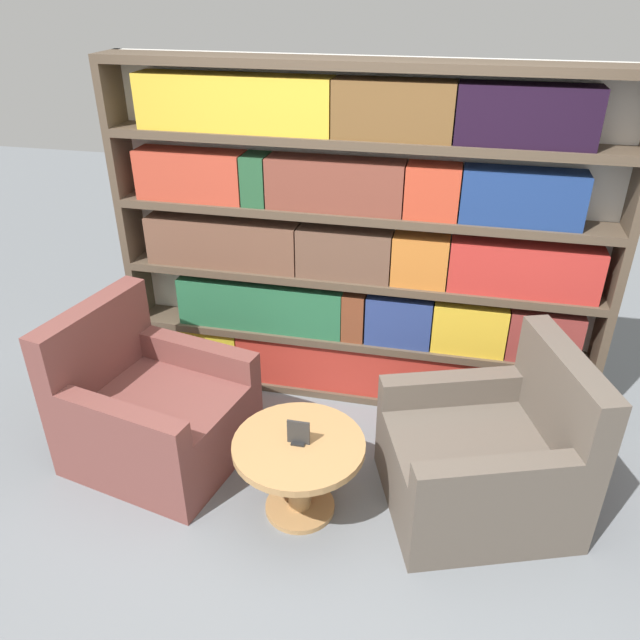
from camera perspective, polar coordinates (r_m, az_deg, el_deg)
name	(u,v)px	position (r m, az deg, el deg)	size (l,w,h in m)	color
ground_plane	(302,557)	(3.33, -1.65, -20.87)	(14.00, 14.00, 0.00)	slate
bookshelf	(359,252)	(3.88, 3.63, 6.25)	(3.05, 0.30, 2.15)	silver
armchair_left	(152,411)	(3.81, -15.13, -8.07)	(1.07, 1.00, 0.92)	brown
armchair_right	(487,460)	(3.48, 14.99, -12.22)	(1.14, 1.09, 0.92)	brown
coffee_table	(299,462)	(3.32, -1.92, -12.88)	(0.68, 0.68, 0.46)	#AD7F4C
table_sign	(298,434)	(3.19, -1.98, -10.38)	(0.12, 0.06, 0.14)	black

